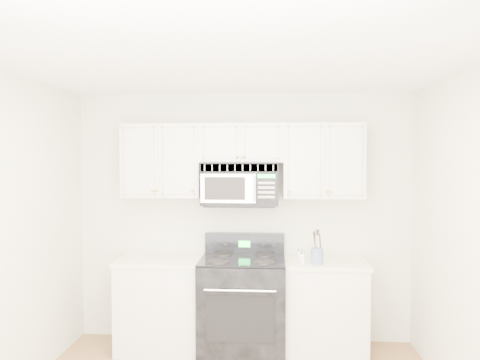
{
  "coord_description": "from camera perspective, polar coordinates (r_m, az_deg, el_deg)",
  "views": [
    {
      "loc": [
        0.31,
        -3.17,
        1.9
      ],
      "look_at": [
        0.0,
        1.3,
        1.71
      ],
      "focal_mm": 35.0,
      "sensor_mm": 36.0,
      "label": 1
    }
  ],
  "objects": [
    {
      "name": "shaker_salt",
      "position": [
        4.68,
        7.33,
        -9.02
      ],
      "size": [
        0.05,
        0.05,
        0.11
      ],
      "color": "white",
      "rests_on": "base_cabinet_right"
    },
    {
      "name": "base_cabinet_right",
      "position": [
        4.86,
        9.92,
        -15.3
      ],
      "size": [
        0.86,
        0.65,
        0.92
      ],
      "color": "silver",
      "rests_on": "ground"
    },
    {
      "name": "microwave",
      "position": [
        4.74,
        0.0,
        -0.48
      ],
      "size": [
        0.77,
        0.44,
        0.43
      ],
      "color": "black",
      "rests_on": "ground"
    },
    {
      "name": "shaker_pepper",
      "position": [
        4.58,
        7.67,
        -9.31
      ],
      "size": [
        0.04,
        0.04,
        0.11
      ],
      "color": "white",
      "rests_on": "base_cabinet_right"
    },
    {
      "name": "upper_cabinets",
      "position": [
        4.76,
        0.24,
        2.8
      ],
      "size": [
        2.44,
        0.37,
        0.75
      ],
      "color": "silver",
      "rests_on": "ground"
    },
    {
      "name": "range",
      "position": [
        4.79,
        0.34,
        -14.79
      ],
      "size": [
        0.83,
        0.75,
        1.14
      ],
      "color": "black",
      "rests_on": "ground"
    },
    {
      "name": "base_cabinet_left",
      "position": [
        4.96,
        -9.46,
        -14.92
      ],
      "size": [
        0.86,
        0.65,
        0.92
      ],
      "color": "silver",
      "rests_on": "ground"
    },
    {
      "name": "room",
      "position": [
        3.24,
        -1.63,
        -8.28
      ],
      "size": [
        3.51,
        3.51,
        2.61
      ],
      "color": "olive",
      "rests_on": "ground"
    },
    {
      "name": "utensil_crock",
      "position": [
        4.54,
        9.37,
        -9.02
      ],
      "size": [
        0.12,
        0.12,
        0.32
      ],
      "color": "slate",
      "rests_on": "base_cabinet_right"
    }
  ]
}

